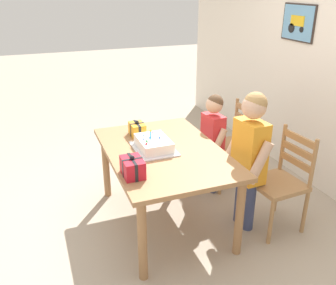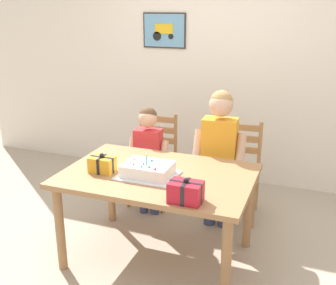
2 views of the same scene
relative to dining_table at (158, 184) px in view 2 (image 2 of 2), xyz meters
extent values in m
plane|color=tan|center=(0.00, 0.00, -0.65)|extent=(20.00, 20.00, 0.00)
cube|color=silver|center=(0.00, 1.83, 0.65)|extent=(6.40, 0.08, 2.60)
cube|color=#332823|center=(-0.63, 1.78, 1.05)|extent=(0.51, 0.02, 0.39)
cube|color=#669EC6|center=(-0.63, 1.78, 1.05)|extent=(0.48, 0.01, 0.36)
cube|color=gold|center=(-0.63, 1.77, 1.07)|extent=(0.22, 0.01, 0.11)
cylinder|color=black|center=(-0.72, 1.77, 0.99)|extent=(0.10, 0.01, 0.10)
cylinder|color=black|center=(-0.55, 1.77, 0.99)|extent=(0.06, 0.01, 0.06)
cube|color=#9E7047|center=(0.00, 0.00, 0.07)|extent=(1.45, 0.98, 0.04)
cylinder|color=#9E7047|center=(-0.65, -0.41, -0.30)|extent=(0.07, 0.07, 0.70)
cylinder|color=#9E7047|center=(0.65, -0.41, -0.30)|extent=(0.07, 0.07, 0.70)
cylinder|color=#9E7047|center=(-0.65, 0.41, -0.30)|extent=(0.07, 0.07, 0.70)
cylinder|color=#9E7047|center=(0.65, 0.41, -0.30)|extent=(0.07, 0.07, 0.70)
cube|color=silver|center=(-0.05, -0.08, 0.10)|extent=(0.44, 0.34, 0.01)
cube|color=white|center=(-0.05, -0.08, 0.15)|extent=(0.36, 0.26, 0.09)
cylinder|color=#33ADE5|center=(-0.05, -0.11, 0.23)|extent=(0.01, 0.01, 0.07)
sphere|color=yellow|center=(-0.05, -0.11, 0.27)|extent=(0.02, 0.02, 0.02)
sphere|color=red|center=(0.05, -0.18, 0.20)|extent=(0.02, 0.02, 0.02)
sphere|color=green|center=(-0.01, -0.16, 0.20)|extent=(0.02, 0.02, 0.02)
sphere|color=blue|center=(-0.07, -0.11, 0.20)|extent=(0.01, 0.01, 0.01)
sphere|color=blue|center=(-0.04, -0.03, 0.20)|extent=(0.02, 0.02, 0.02)
sphere|color=blue|center=(-0.14, -0.14, 0.20)|extent=(0.01, 0.01, 0.01)
sphere|color=blue|center=(-0.06, -0.17, 0.20)|extent=(0.02, 0.02, 0.02)
sphere|color=purple|center=(-0.17, -0.05, 0.20)|extent=(0.01, 0.01, 0.01)
cube|color=gold|center=(-0.41, -0.12, 0.15)|extent=(0.19, 0.13, 0.12)
cube|color=black|center=(-0.41, -0.12, 0.15)|extent=(0.19, 0.02, 0.13)
cube|color=black|center=(-0.41, -0.12, 0.15)|extent=(0.02, 0.13, 0.13)
sphere|color=black|center=(-0.41, -0.12, 0.23)|extent=(0.04, 0.04, 0.04)
cube|color=red|center=(0.35, -0.38, 0.16)|extent=(0.22, 0.15, 0.14)
cube|color=black|center=(0.35, -0.38, 0.16)|extent=(0.22, 0.02, 0.14)
cube|color=black|center=(0.35, -0.38, 0.16)|extent=(0.02, 0.16, 0.14)
sphere|color=black|center=(0.35, -0.38, 0.25)|extent=(0.04, 0.04, 0.04)
cube|color=#A87A4C|center=(-0.44, 0.91, -0.20)|extent=(0.43, 0.43, 0.04)
cylinder|color=#A87A4C|center=(-0.24, 0.72, -0.43)|extent=(0.04, 0.04, 0.43)
cylinder|color=#A87A4C|center=(-0.62, 0.72, -0.43)|extent=(0.04, 0.04, 0.43)
cylinder|color=#A87A4C|center=(-0.25, 1.10, -0.43)|extent=(0.04, 0.04, 0.43)
cylinder|color=#A87A4C|center=(-0.63, 1.10, -0.43)|extent=(0.04, 0.04, 0.43)
cylinder|color=#A87A4C|center=(-0.25, 1.10, 0.05)|extent=(0.04, 0.04, 0.45)
cylinder|color=#A87A4C|center=(-0.63, 1.10, 0.05)|extent=(0.04, 0.04, 0.45)
cube|color=#A87A4C|center=(-0.44, 1.10, -0.02)|extent=(0.36, 0.03, 0.06)
cube|color=#A87A4C|center=(-0.44, 1.10, 0.09)|extent=(0.36, 0.03, 0.06)
cube|color=#A87A4C|center=(-0.44, 1.10, 0.20)|extent=(0.36, 0.03, 0.06)
cube|color=#A87A4C|center=(0.44, 0.91, -0.20)|extent=(0.45, 0.45, 0.04)
cylinder|color=#A87A4C|center=(0.64, 0.73, -0.43)|extent=(0.04, 0.04, 0.43)
cylinder|color=#A87A4C|center=(0.26, 0.71, -0.43)|extent=(0.04, 0.04, 0.43)
cylinder|color=#A87A4C|center=(0.61, 1.11, -0.43)|extent=(0.04, 0.04, 0.43)
cylinder|color=#A87A4C|center=(0.23, 1.09, -0.43)|extent=(0.04, 0.04, 0.43)
cylinder|color=#A87A4C|center=(0.61, 1.11, 0.05)|extent=(0.04, 0.04, 0.45)
cylinder|color=#A87A4C|center=(0.23, 1.09, 0.05)|extent=(0.04, 0.04, 0.45)
cube|color=#A87A4C|center=(0.42, 1.10, -0.02)|extent=(0.36, 0.05, 0.06)
cube|color=#A87A4C|center=(0.42, 1.10, 0.09)|extent=(0.36, 0.05, 0.06)
cube|color=#A87A4C|center=(0.42, 1.10, 0.20)|extent=(0.36, 0.05, 0.06)
cylinder|color=#38426B|center=(0.38, 0.68, -0.41)|extent=(0.10, 0.10, 0.48)
cylinder|color=#38426B|center=(0.25, 0.67, -0.41)|extent=(0.10, 0.10, 0.48)
cube|color=orange|center=(0.32, 0.67, 0.11)|extent=(0.31, 0.20, 0.55)
cylinder|color=tan|center=(0.51, 0.65, 0.09)|extent=(0.09, 0.23, 0.37)
cylinder|color=tan|center=(0.13, 0.62, 0.09)|extent=(0.09, 0.23, 0.37)
sphere|color=tan|center=(0.32, 0.67, 0.51)|extent=(0.21, 0.21, 0.21)
sphere|color=#A87F4C|center=(0.32, 0.68, 0.54)|extent=(0.20, 0.20, 0.20)
cylinder|color=#38426B|center=(-0.31, 0.68, -0.45)|extent=(0.09, 0.09, 0.40)
cylinder|color=#38426B|center=(-0.43, 0.67, -0.45)|extent=(0.09, 0.09, 0.40)
cube|color=red|center=(-0.37, 0.67, -0.01)|extent=(0.26, 0.17, 0.46)
cylinder|color=tan|center=(-0.21, 0.65, -0.03)|extent=(0.08, 0.20, 0.31)
cylinder|color=tan|center=(-0.53, 0.63, -0.03)|extent=(0.08, 0.20, 0.31)
sphere|color=tan|center=(-0.37, 0.67, 0.32)|extent=(0.17, 0.17, 0.17)
sphere|color=brown|center=(-0.37, 0.68, 0.35)|extent=(0.16, 0.16, 0.16)
camera|label=1|loc=(2.76, -1.01, 1.44)|focal=39.19mm
camera|label=2|loc=(1.10, -2.71, 1.31)|focal=43.95mm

